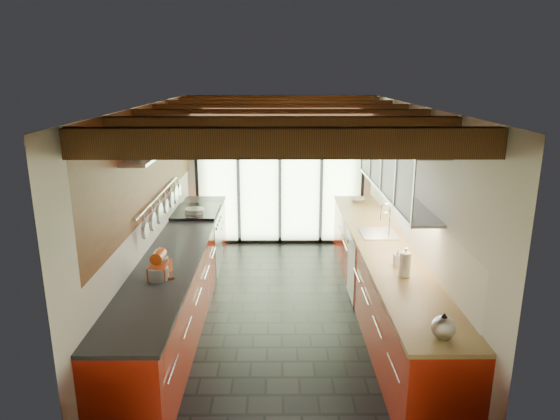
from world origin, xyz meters
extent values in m
plane|color=black|center=(0.00, 0.00, 0.00)|extent=(5.50, 5.50, 0.00)
plane|color=silver|center=(0.00, 2.75, 1.30)|extent=(3.20, 0.00, 3.20)
plane|color=silver|center=(0.00, -2.75, 1.30)|extent=(3.20, 0.00, 3.20)
plane|color=silver|center=(-1.60, 0.00, 1.30)|extent=(0.00, 5.50, 5.50)
plane|color=silver|center=(1.60, 0.00, 1.30)|extent=(0.00, 5.50, 5.50)
plane|color=#472814|center=(0.00, 0.00, 2.60)|extent=(5.50, 5.50, 0.00)
cube|color=#593316|center=(0.00, -2.25, 2.48)|extent=(3.14, 0.14, 0.22)
cube|color=#593316|center=(0.00, -1.35, 2.48)|extent=(3.14, 0.14, 0.22)
cube|color=#593316|center=(0.00, -0.45, 2.48)|extent=(3.14, 0.14, 0.22)
cube|color=#593316|center=(0.00, 0.45, 2.48)|extent=(3.14, 0.14, 0.22)
cube|color=#593316|center=(0.00, 1.35, 2.48)|extent=(3.14, 0.14, 0.22)
cube|color=#593316|center=(0.00, 2.25, 2.48)|extent=(3.14, 0.14, 0.22)
cube|color=brown|center=(0.00, 2.71, 2.35)|extent=(3.14, 0.06, 0.50)
plane|color=brown|center=(-1.57, 0.20, 1.98)|extent=(0.00, 4.90, 4.90)
plane|color=#C6EAAD|center=(0.00, 2.73, 1.08)|extent=(2.90, 0.00, 2.90)
cube|color=black|center=(-1.45, 2.72, 1.07)|extent=(0.05, 0.04, 2.15)
cube|color=black|center=(1.45, 2.72, 1.07)|extent=(0.05, 0.04, 2.15)
cube|color=black|center=(0.00, 2.69, 1.07)|extent=(0.06, 0.05, 2.15)
cube|color=black|center=(0.00, 2.69, 2.15)|extent=(2.90, 0.05, 0.06)
cylinder|color=red|center=(0.00, 2.67, 2.35)|extent=(0.34, 0.04, 0.34)
cylinder|color=beige|center=(0.00, 2.65, 2.35)|extent=(0.28, 0.02, 0.28)
cube|color=#AD1F0C|center=(-1.28, 0.00, 0.44)|extent=(0.65, 5.00, 0.88)
cube|color=black|center=(-1.28, 0.00, 0.90)|extent=(0.68, 5.00, 0.04)
cube|color=silver|center=(-1.28, 1.45, 0.44)|extent=(0.66, 0.90, 0.90)
cube|color=black|center=(-1.28, 1.45, 0.93)|extent=(0.65, 0.90, 0.06)
cube|color=#AD1F0C|center=(1.28, 0.00, 0.44)|extent=(0.65, 5.00, 0.88)
cube|color=#A07B4E|center=(1.28, 0.00, 0.90)|extent=(0.68, 5.00, 0.04)
cube|color=white|center=(0.95, 0.40, 0.44)|extent=(0.02, 0.60, 0.84)
cube|color=silver|center=(1.28, 0.40, 0.93)|extent=(0.45, 0.52, 0.02)
cylinder|color=silver|center=(1.42, 0.40, 1.10)|extent=(0.02, 0.02, 0.34)
torus|color=silver|center=(1.36, 0.40, 1.27)|extent=(0.14, 0.02, 0.14)
plane|color=silver|center=(1.26, 0.30, 1.85)|extent=(0.00, 3.00, 3.00)
cube|color=#9EA0A5|center=(1.43, 0.30, 1.51)|extent=(0.34, 3.00, 0.03)
cube|color=#9EA0A5|center=(1.43, 0.30, 2.19)|extent=(0.34, 3.00, 0.03)
cylinder|color=silver|center=(-1.54, 0.30, 1.47)|extent=(0.02, 2.20, 0.02)
cube|color=silver|center=(-1.45, 0.20, 2.10)|extent=(0.28, 2.60, 0.03)
cylinder|color=silver|center=(-1.50, -0.60, 1.29)|extent=(0.04, 0.18, 0.18)
cylinder|color=silver|center=(-1.50, -0.25, 1.29)|extent=(0.04, 0.22, 0.22)
cylinder|color=silver|center=(-1.50, 0.10, 1.29)|extent=(0.04, 0.26, 0.26)
cylinder|color=silver|center=(-1.50, 0.45, 1.29)|extent=(0.04, 0.18, 0.18)
cylinder|color=silver|center=(-1.50, 0.80, 1.29)|extent=(0.04, 0.22, 0.22)
cylinder|color=silver|center=(-1.50, 1.10, 1.29)|extent=(0.04, 0.26, 0.26)
cylinder|color=silver|center=(-1.50, 1.35, 1.29)|extent=(0.04, 0.18, 0.18)
cube|color=#CD4310|center=(-1.27, -0.98, 0.99)|extent=(0.19, 0.33, 0.14)
cylinder|color=#CD4310|center=(-1.27, -1.00, 1.15)|extent=(0.13, 0.21, 0.13)
cylinder|color=silver|center=(-1.27, -0.92, 1.03)|extent=(0.17, 0.17, 0.14)
cylinder|color=silver|center=(-1.27, -1.07, 0.99)|extent=(0.27, 0.27, 0.14)
cylinder|color=silver|center=(-1.27, 1.29, 0.97)|extent=(0.31, 0.31, 0.11)
cube|color=brown|center=(-1.27, -0.97, 0.93)|extent=(0.33, 0.37, 0.03)
sphere|color=silver|center=(1.27, -2.25, 1.02)|extent=(0.22, 0.22, 0.19)
cone|color=black|center=(1.27, -2.25, 1.12)|extent=(0.08, 0.08, 0.05)
cylinder|color=silver|center=(1.27, -2.14, 1.03)|extent=(0.03, 0.08, 0.04)
cylinder|color=white|center=(1.27, -1.01, 1.05)|extent=(0.15, 0.15, 0.26)
cylinder|color=silver|center=(1.27, -1.01, 1.21)|extent=(0.03, 0.03, 0.05)
imported|color=silver|center=(1.27, -0.71, 1.02)|extent=(0.09, 0.09, 0.19)
imported|color=silver|center=(1.27, 2.11, 0.95)|extent=(0.29, 0.29, 0.06)
camera|label=1|loc=(-0.05, -5.81, 2.97)|focal=32.00mm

